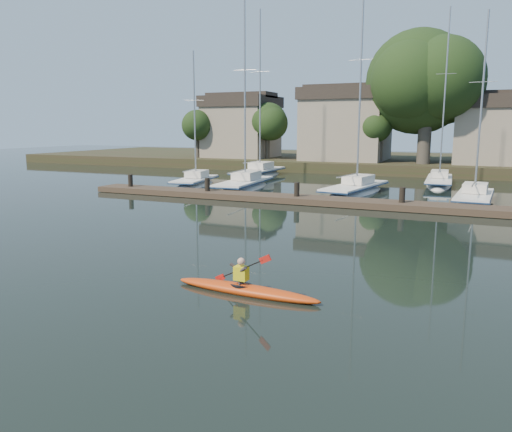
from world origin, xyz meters
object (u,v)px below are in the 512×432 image
at_px(kayak, 245,288).
at_px(sailboat_6, 439,187).
at_px(sailboat_2, 355,196).
at_px(sailboat_5, 259,179).
at_px(dock, 347,202).
at_px(sailboat_0, 195,188).
at_px(sailboat_1, 244,192).
at_px(sailboat_3, 473,206).

relative_size(kayak, sailboat_6, 0.30).
distance_m(sailboat_2, sailboat_6, 8.96).
xyz_separation_m(sailboat_5, sailboat_6, (15.21, -0.35, 0.03)).
bearing_deg(sailboat_5, dock, -49.82).
relative_size(sailboat_0, sailboat_1, 0.77).
bearing_deg(kayak, sailboat_6, 87.04).
relative_size(sailboat_1, sailboat_2, 0.96).
xyz_separation_m(sailboat_3, sailboat_5, (-17.75, 9.20, -0.02)).
height_order(kayak, sailboat_2, sailboat_2).
xyz_separation_m(dock, sailboat_3, (6.56, 4.03, -0.38)).
height_order(kayak, sailboat_5, sailboat_5).
bearing_deg(sailboat_3, sailboat_0, -179.61).
relative_size(kayak, sailboat_1, 0.30).
bearing_deg(dock, sailboat_5, 130.24).
distance_m(sailboat_0, sailboat_6, 18.64).
xyz_separation_m(sailboat_0, sailboat_5, (1.68, 8.22, -0.01)).
height_order(sailboat_1, sailboat_6, sailboat_6).
distance_m(sailboat_2, sailboat_3, 7.38).
height_order(sailboat_0, sailboat_6, sailboat_6).
height_order(sailboat_1, sailboat_5, sailboat_5).
bearing_deg(sailboat_0, kayak, -66.46).
bearing_deg(sailboat_1, kayak, -68.79).
relative_size(kayak, dock, 0.13).
bearing_deg(sailboat_2, sailboat_5, 151.99).
relative_size(sailboat_2, sailboat_3, 1.24).
relative_size(dock, sailboat_3, 2.83).
height_order(sailboat_3, sailboat_5, sailboat_5).
bearing_deg(sailboat_3, sailboat_5, 155.87).
distance_m(sailboat_1, sailboat_5, 9.11).
height_order(sailboat_2, sailboat_3, sailboat_2).
xyz_separation_m(sailboat_0, sailboat_3, (19.44, -0.97, 0.00)).
xyz_separation_m(kayak, dock, (-1.10, 15.93, 0.04)).
height_order(sailboat_0, sailboat_2, sailboat_2).
xyz_separation_m(kayak, sailboat_2, (-1.82, 21.20, -0.35)).
relative_size(sailboat_0, sailboat_2, 0.74).
bearing_deg(sailboat_5, sailboat_6, -1.38).
xyz_separation_m(dock, sailboat_5, (-11.19, 13.23, -0.40)).
relative_size(sailboat_1, sailboat_5, 0.91).
bearing_deg(sailboat_6, sailboat_3, -76.48).
relative_size(sailboat_0, sailboat_5, 0.71).
bearing_deg(dock, sailboat_2, 97.76).
bearing_deg(sailboat_5, sailboat_3, -27.45).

